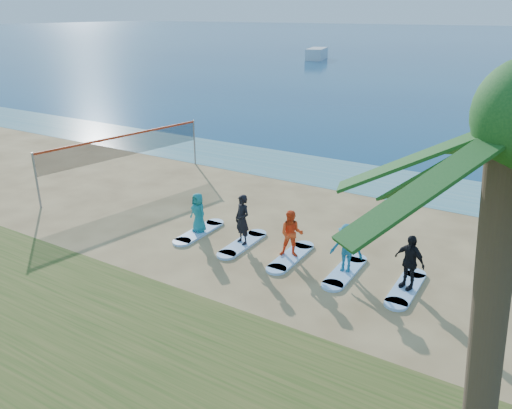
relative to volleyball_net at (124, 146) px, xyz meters
The scene contains 14 objects.
ground 9.78m from the volleyball_net, 21.78° to the right, with size 600.00×600.00×0.00m, color tan.
shallow_water 11.45m from the volleyball_net, 37.94° to the left, with size 600.00×600.00×0.00m, color teal.
volleyball_net is the anchor object (origin of this frame).
boat_offshore_a 69.75m from the volleyball_net, 107.25° to the left, with size 2.73×7.05×1.90m, color silver.
surfboard_0 7.58m from the volleyball_net, 23.47° to the right, with size 0.70×2.20×0.09m, color #A4D2FF.
student_0 7.42m from the volleyball_net, 23.47° to the right, with size 0.76×0.49×1.55m, color teal.
surfboard_1 9.42m from the volleyball_net, 18.48° to the right, with size 0.70×2.20×0.09m, color #A4D2FF.
student_1 9.28m from the volleyball_net, 18.48° to the right, with size 0.68×0.45×1.86m, color black.
surfboard_2 11.32m from the volleyball_net, 15.20° to the right, with size 0.70×2.20×0.09m, color #A4D2FF.
student_2 11.21m from the volleyball_net, 15.20° to the right, with size 0.82×0.64×1.68m, color #F7481A.
surfboard_3 13.25m from the volleyball_net, 12.89° to the right, with size 0.70×2.20×0.09m, color #A4D2FF.
student_3 13.16m from the volleyball_net, 12.89° to the right, with size 1.07×0.62×1.66m, color #1B6787.
surfboard_4 15.21m from the volleyball_net, 11.18° to the right, with size 0.70×2.20×0.09m, color #A4D2FF.
student_4 15.12m from the volleyball_net, 11.18° to the right, with size 1.03×0.43×1.76m, color black.
Camera 1 is at (8.96, -13.29, 8.10)m, focal length 35.00 mm.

